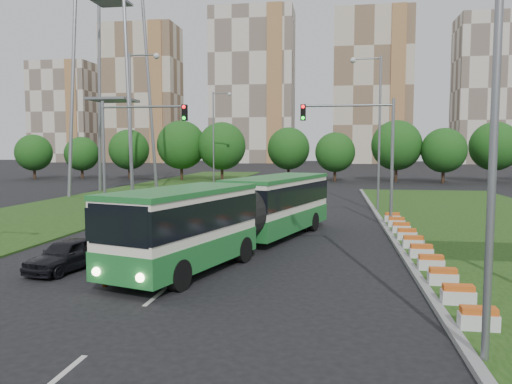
% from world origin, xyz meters
% --- Properties ---
extents(ground, '(360.00, 360.00, 0.00)m').
position_xyz_m(ground, '(0.00, 0.00, 0.00)').
color(ground, black).
rests_on(ground, ground).
extents(median_kerb, '(0.30, 60.00, 0.18)m').
position_xyz_m(median_kerb, '(6.05, 8.00, 0.09)').
color(median_kerb, gray).
rests_on(median_kerb, ground).
extents(left_verge, '(12.00, 110.00, 0.10)m').
position_xyz_m(left_verge, '(-18.00, 25.00, 0.05)').
color(left_verge, '#1E3F12').
rests_on(left_verge, ground).
extents(lane_markings, '(0.20, 100.00, 0.01)m').
position_xyz_m(lane_markings, '(-3.00, 20.00, 0.00)').
color(lane_markings, beige).
rests_on(lane_markings, ground).
extents(flower_planters, '(1.10, 20.30, 0.60)m').
position_xyz_m(flower_planters, '(6.70, 1.90, 0.45)').
color(flower_planters, silver).
rests_on(flower_planters, grass_median).
extents(traffic_mast_median, '(5.76, 0.32, 8.00)m').
position_xyz_m(traffic_mast_median, '(4.78, 10.00, 5.35)').
color(traffic_mast_median, gray).
rests_on(traffic_mast_median, ground).
extents(traffic_mast_left, '(5.76, 0.32, 8.00)m').
position_xyz_m(traffic_mast_left, '(-10.38, 9.00, 5.35)').
color(traffic_mast_left, gray).
rests_on(traffic_mast_left, ground).
extents(street_lamps, '(36.00, 60.00, 12.00)m').
position_xyz_m(street_lamps, '(-3.00, 10.00, 6.00)').
color(street_lamps, gray).
rests_on(street_lamps, ground).
extents(tree_line, '(120.00, 8.00, 9.00)m').
position_xyz_m(tree_line, '(10.00, 55.00, 4.50)').
color(tree_line, '#194E14').
rests_on(tree_line, ground).
extents(apartment_tower_west, '(26.00, 15.00, 48.00)m').
position_xyz_m(apartment_tower_west, '(-65.00, 150.00, 24.00)').
color(apartment_tower_west, beige).
rests_on(apartment_tower_west, ground).
extents(apartment_tower_cwest, '(28.00, 15.00, 52.00)m').
position_xyz_m(apartment_tower_cwest, '(-25.00, 150.00, 26.00)').
color(apartment_tower_cwest, beige).
rests_on(apartment_tower_cwest, ground).
extents(apartment_tower_ceast, '(25.00, 15.00, 50.00)m').
position_xyz_m(apartment_tower_ceast, '(15.00, 150.00, 25.00)').
color(apartment_tower_ceast, beige).
rests_on(apartment_tower_ceast, ground).
extents(apartment_tower_east, '(27.00, 15.00, 47.00)m').
position_xyz_m(apartment_tower_east, '(55.00, 150.00, 23.50)').
color(apartment_tower_east, beige).
rests_on(apartment_tower_east, ground).
extents(midrise_west, '(22.00, 14.00, 36.00)m').
position_xyz_m(midrise_west, '(-95.00, 150.00, 18.00)').
color(midrise_west, beige).
rests_on(midrise_west, ground).
extents(articulated_bus, '(2.79, 17.89, 2.95)m').
position_xyz_m(articulated_bus, '(-1.73, 2.10, 1.80)').
color(articulated_bus, white).
rests_on(articulated_bus, ground).
extents(car_left_near, '(2.27, 4.04, 1.30)m').
position_xyz_m(car_left_near, '(-7.85, -3.15, 0.65)').
color(car_left_near, black).
rests_on(car_left_near, ground).
extents(car_left_far, '(1.78, 4.17, 1.34)m').
position_xyz_m(car_left_far, '(-7.44, 13.65, 0.67)').
color(car_left_far, black).
rests_on(car_left_far, ground).
extents(pedestrian, '(0.48, 0.66, 1.68)m').
position_xyz_m(pedestrian, '(-5.26, -5.03, 0.84)').
color(pedestrian, gray).
rests_on(pedestrian, ground).
extents(shopping_trolley, '(0.31, 0.33, 0.53)m').
position_xyz_m(shopping_trolley, '(-4.38, -4.53, 0.26)').
color(shopping_trolley, orange).
rests_on(shopping_trolley, ground).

